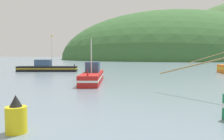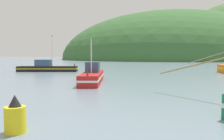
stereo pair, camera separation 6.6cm
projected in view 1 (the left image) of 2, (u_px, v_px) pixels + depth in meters
The scene contains 4 objects.
hill_mid_right at pixel (171, 59), 157.80m from camera, with size 142.42×113.94×61.53m, color #386633.
fishing_boat_red at pixel (92, 76), 28.59m from camera, with size 3.28×10.25×5.12m.
fishing_boat_black at pixel (47, 68), 46.90m from camera, with size 11.70×3.84×6.95m.
channel_buoy at pixel (16, 117), 10.24m from camera, with size 0.89×0.89×1.62m.
Camera 1 is at (4.83, -0.20, 3.32)m, focal length 38.94 mm.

